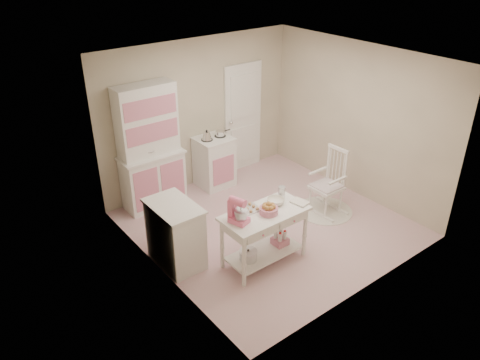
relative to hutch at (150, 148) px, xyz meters
The scene contains 14 objects.
room_shell 2.08m from the hutch, 56.41° to the right, with size 3.84×3.84×2.62m.
door 2.06m from the hutch, ahead, with size 0.82×0.05×2.04m, color white.
hutch is the anchor object (origin of this frame).
stove 1.33m from the hutch, ahead, with size 0.62×0.57×0.92m, color white.
base_cabinet 1.78m from the hutch, 108.27° to the right, with size 0.54×0.84×0.92m, color white.
lace_rug 3.03m from the hutch, 42.45° to the right, with size 0.92×0.92×0.01m, color white.
rocking_chair 2.89m from the hutch, 42.45° to the right, with size 0.48×0.72×1.10m, color white.
work_table 2.45m from the hutch, 79.28° to the right, with size 1.20×0.60×0.80m, color white.
stand_mixer 2.31m from the hutch, 89.51° to the right, with size 0.20×0.28×0.34m, color pink.
cookie_tray 2.18m from the hutch, 82.30° to the right, with size 0.34×0.24×0.02m, color silver.
bread_basket 2.43m from the hutch, 79.04° to the right, with size 0.25×0.25×0.09m, color pink.
mixing_bowl 2.36m from the hutch, 72.68° to the right, with size 0.24×0.24×0.08m, color white.
metal_pitcher 2.34m from the hutch, 67.88° to the right, with size 0.10×0.10×0.17m, color silver.
recipe_book 2.61m from the hutch, 70.00° to the right, with size 0.17×0.23×0.02m, color white.
Camera 1 is at (-4.16, -4.64, 4.09)m, focal length 35.00 mm.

